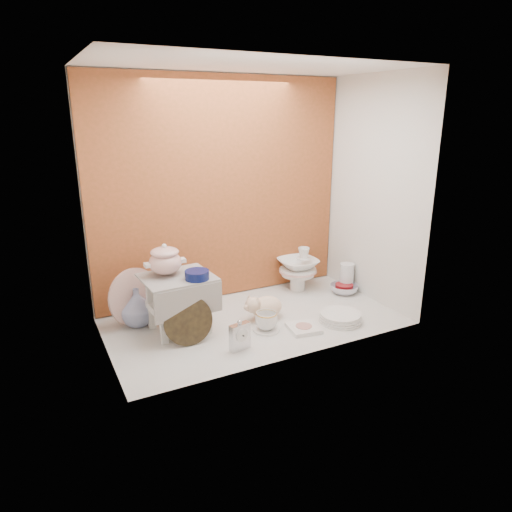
% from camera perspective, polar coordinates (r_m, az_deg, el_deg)
% --- Properties ---
extents(ground, '(1.80, 1.80, 0.00)m').
position_cam_1_polar(ground, '(2.94, -0.17, -8.00)').
color(ground, silver).
rests_on(ground, ground).
extents(niche_shell, '(1.86, 1.03, 1.53)m').
position_cam_1_polar(niche_shell, '(2.83, -1.87, 10.71)').
color(niche_shell, '#AB502A').
rests_on(niche_shell, ground).
extents(step_stool, '(0.42, 0.37, 0.34)m').
position_cam_1_polar(step_stool, '(2.79, -9.56, -5.82)').
color(step_stool, silver).
rests_on(step_stool, ground).
extents(soup_tureen, '(0.25, 0.25, 0.19)m').
position_cam_1_polar(soup_tureen, '(2.73, -11.19, -0.42)').
color(soup_tureen, white).
rests_on(soup_tureen, step_stool).
extents(cobalt_bowl, '(0.18, 0.18, 0.05)m').
position_cam_1_polar(cobalt_bowl, '(2.65, -7.31, -2.33)').
color(cobalt_bowl, '#09124A').
rests_on(cobalt_bowl, step_stool).
extents(floral_platter, '(0.36, 0.20, 0.36)m').
position_cam_1_polar(floral_platter, '(2.93, -14.78, -4.88)').
color(floral_platter, silver).
rests_on(floral_platter, ground).
extents(blue_white_vase, '(0.28, 0.28, 0.23)m').
position_cam_1_polar(blue_white_vase, '(2.93, -14.49, -6.11)').
color(blue_white_vase, white).
rests_on(blue_white_vase, ground).
extents(lacquer_tray, '(0.29, 0.08, 0.28)m').
position_cam_1_polar(lacquer_tray, '(2.63, -8.37, -7.96)').
color(lacquer_tray, black).
rests_on(lacquer_tray, ground).
extents(mantel_clock, '(0.13, 0.06, 0.17)m').
position_cam_1_polar(mantel_clock, '(2.57, -2.02, -9.75)').
color(mantel_clock, silver).
rests_on(mantel_clock, ground).
extents(plush_pig, '(0.31, 0.26, 0.16)m').
position_cam_1_polar(plush_pig, '(2.94, 1.31, -6.29)').
color(plush_pig, beige).
rests_on(plush_pig, ground).
extents(teacup_saucer, '(0.18, 0.18, 0.01)m').
position_cam_1_polar(teacup_saucer, '(2.81, 1.28, -9.08)').
color(teacup_saucer, white).
rests_on(teacup_saucer, ground).
extents(gold_rim_teacup, '(0.18, 0.18, 0.11)m').
position_cam_1_polar(gold_rim_teacup, '(2.79, 1.28, -8.00)').
color(gold_rim_teacup, white).
rests_on(gold_rim_teacup, teacup_saucer).
extents(lattice_dish, '(0.20, 0.20, 0.03)m').
position_cam_1_polar(lattice_dish, '(2.83, 5.92, -8.86)').
color(lattice_dish, white).
rests_on(lattice_dish, ground).
extents(dinner_plate_stack, '(0.31, 0.31, 0.06)m').
position_cam_1_polar(dinner_plate_stack, '(2.96, 10.39, -7.47)').
color(dinner_plate_stack, white).
rests_on(dinner_plate_stack, ground).
extents(crystal_bowl, '(0.21, 0.21, 0.06)m').
position_cam_1_polar(crystal_bowl, '(3.41, 10.83, -4.03)').
color(crystal_bowl, silver).
rests_on(crystal_bowl, ground).
extents(clear_glass_vase, '(0.12, 0.12, 0.20)m').
position_cam_1_polar(clear_glass_vase, '(3.45, 11.14, -2.57)').
color(clear_glass_vase, silver).
rests_on(clear_glass_vase, ground).
extents(porcelain_tower, '(0.36, 0.36, 0.32)m').
position_cam_1_polar(porcelain_tower, '(3.39, 5.21, -1.59)').
color(porcelain_tower, white).
rests_on(porcelain_tower, ground).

